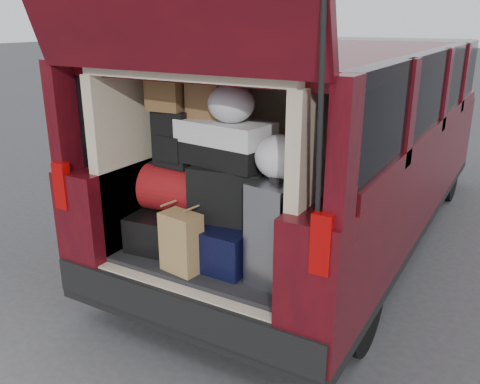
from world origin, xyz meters
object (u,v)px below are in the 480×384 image
object	(u,v)px
navy_hardshell	(227,237)
silver_roller	(282,230)
red_duffel	(180,189)
black_soft_case	(231,193)
backpack	(174,139)
kraft_bag	(181,242)
twotone_duffel	(224,142)
black_hardshell	(174,226)

from	to	relation	value
navy_hardshell	silver_roller	size ratio (longest dim) A/B	0.99
silver_roller	red_duffel	distance (m)	0.80
navy_hardshell	red_duffel	bearing A→B (deg)	-179.41
black_soft_case	silver_roller	bearing A→B (deg)	-20.51
navy_hardshell	backpack	bearing A→B (deg)	179.76
kraft_bag	twotone_duffel	size ratio (longest dim) A/B	0.61
silver_roller	black_soft_case	xyz separation A→B (m)	(-0.40, 0.08, 0.13)
navy_hardshell	twotone_duffel	size ratio (longest dim) A/B	1.00
black_hardshell	silver_roller	size ratio (longest dim) A/B	0.98
black_hardshell	silver_roller	distance (m)	0.88
black_hardshell	black_soft_case	distance (m)	0.56
navy_hardshell	silver_roller	distance (m)	0.47
black_hardshell	red_duffel	world-z (taller)	red_duffel
red_duffel	twotone_duffel	size ratio (longest dim) A/B	0.79
navy_hardshell	backpack	world-z (taller)	backpack
silver_roller	red_duffel	bearing A→B (deg)	-175.16
navy_hardshell	black_soft_case	world-z (taller)	black_soft_case
navy_hardshell	twotone_duffel	bearing A→B (deg)	134.65
kraft_bag	backpack	xyz separation A→B (m)	(-0.27, 0.32, 0.54)
black_hardshell	navy_hardshell	size ratio (longest dim) A/B	0.98
black_soft_case	twotone_duffel	bearing A→B (deg)	142.16
black_hardshell	red_duffel	distance (m)	0.28
black_hardshell	navy_hardshell	bearing A→B (deg)	-7.49
kraft_bag	black_soft_case	size ratio (longest dim) A/B	0.78
silver_roller	backpack	world-z (taller)	backpack
twotone_duffel	black_hardshell	bearing A→B (deg)	-166.65
red_duffel	black_soft_case	size ratio (longest dim) A/B	1.00
black_hardshell	red_duffel	size ratio (longest dim) A/B	1.24
navy_hardshell	silver_roller	world-z (taller)	silver_roller
navy_hardshell	silver_roller	xyz separation A→B (m)	(0.43, -0.08, 0.17)
kraft_bag	black_soft_case	xyz separation A→B (m)	(0.16, 0.31, 0.25)
kraft_bag	red_duffel	xyz separation A→B (m)	(-0.23, 0.31, 0.21)
black_hardshell	backpack	size ratio (longest dim) A/B	1.62
silver_roller	kraft_bag	bearing A→B (deg)	-147.19
twotone_duffel	red_duffel	bearing A→B (deg)	-164.85
black_hardshell	silver_roller	world-z (taller)	silver_roller
twotone_duffel	kraft_bag	bearing A→B (deg)	-96.39
black_hardshell	kraft_bag	bearing A→B (deg)	-53.16
navy_hardshell	kraft_bag	xyz separation A→B (m)	(-0.13, -0.31, 0.05)
kraft_bag	backpack	bearing A→B (deg)	138.87
black_soft_case	black_hardshell	bearing A→B (deg)	171.19
kraft_bag	twotone_duffel	xyz separation A→B (m)	(0.09, 0.35, 0.55)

